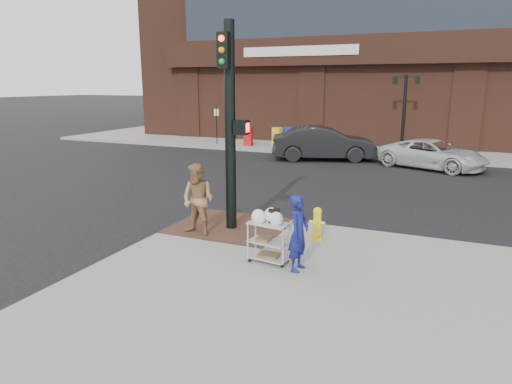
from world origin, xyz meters
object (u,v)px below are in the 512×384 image
at_px(traffic_signal_pole, 230,121).
at_px(woman_blue, 299,233).
at_px(utility_cart, 269,238).
at_px(fire_hydrant, 317,223).
at_px(minivan_white, 433,154).
at_px(sedan_dark, 324,143).
at_px(pedestrian_tan, 198,200).
at_px(lamp_post, 404,105).

relative_size(traffic_signal_pole, woman_blue, 3.29).
distance_m(traffic_signal_pole, woman_blue, 3.57).
xyz_separation_m(utility_cart, fire_hydrant, (0.53, 1.72, -0.11)).
bearing_deg(minivan_white, utility_cart, -168.25).
distance_m(sedan_dark, minivan_white, 5.10).
bearing_deg(minivan_white, pedestrian_tan, -178.34).
distance_m(sedan_dark, utility_cart, 14.02).
distance_m(pedestrian_tan, minivan_white, 13.34).
xyz_separation_m(sedan_dark, fire_hydrant, (3.11, -12.06, -0.28)).
bearing_deg(utility_cart, lamp_post, 87.34).
distance_m(lamp_post, woman_blue, 17.17).
relative_size(sedan_dark, fire_hydrant, 6.41).
xyz_separation_m(lamp_post, sedan_dark, (-3.37, -3.16, -1.79)).
relative_size(minivan_white, fire_hydrant, 5.87).
bearing_deg(sedan_dark, lamp_post, -66.69).
xyz_separation_m(sedan_dark, utility_cart, (2.58, -13.77, -0.17)).
bearing_deg(traffic_signal_pole, sedan_dark, 94.23).
distance_m(woman_blue, sedan_dark, 14.30).
distance_m(sedan_dark, fire_hydrant, 12.46).
bearing_deg(woman_blue, sedan_dark, 17.60).
xyz_separation_m(pedestrian_tan, fire_hydrant, (2.73, 0.77, -0.47)).
distance_m(traffic_signal_pole, minivan_white, 12.64).
bearing_deg(sedan_dark, fire_hydrant, 174.60).
distance_m(lamp_post, traffic_signal_pole, 15.43).
relative_size(woman_blue, fire_hydrant, 1.93).
bearing_deg(utility_cart, pedestrian_tan, 156.72).
bearing_deg(utility_cart, traffic_signal_pole, 134.70).
bearing_deg(lamp_post, pedestrian_tan, -100.58).
relative_size(pedestrian_tan, utility_cart, 1.54).
bearing_deg(pedestrian_tan, traffic_signal_pole, 61.73).
distance_m(woman_blue, pedestrian_tan, 3.08).
bearing_deg(fire_hydrant, woman_blue, -85.39).
relative_size(lamp_post, minivan_white, 0.86).
bearing_deg(minivan_white, sedan_dark, 108.38).
xyz_separation_m(lamp_post, fire_hydrant, (-0.26, -15.22, -2.07)).
bearing_deg(fire_hydrant, traffic_signal_pole, -179.82).
relative_size(woman_blue, utility_cart, 1.34).
bearing_deg(lamp_post, minivan_white, -63.97).
distance_m(lamp_post, utility_cart, 17.07).
xyz_separation_m(sedan_dark, minivan_white, (5.08, -0.35, -0.19)).
height_order(woman_blue, sedan_dark, woman_blue).
bearing_deg(minivan_white, fire_hydrant, -167.26).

